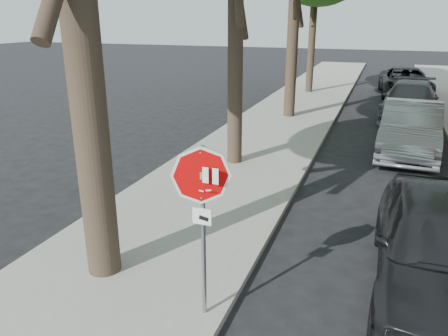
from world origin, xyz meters
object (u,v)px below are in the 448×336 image
Objects in this scene: car_d at (405,82)px; stop_sign at (202,201)px; car_c at (410,101)px; car_b at (411,129)px; car_a at (442,246)px.

stop_sign is at bearing -102.59° from car_d.
car_c reaches higher than car_d.
car_b is 5.61m from car_c.
car_b is 11.90m from car_d.
car_a is 0.99× the size of car_b.
car_a is at bearing -85.08° from car_c.
car_d is (-0.02, 20.08, -0.07)m from car_a.
car_a is at bearing 30.50° from stop_sign.
stop_sign is 16.12m from car_c.
car_c is at bearing -93.95° from car_d.
car_a is 20.08m from car_d.
car_b is at bearing -94.84° from car_d.
stop_sign reaches higher than car_d.
car_d is (-0.02, 6.29, -0.01)m from car_c.
car_a is at bearing -85.42° from car_b.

